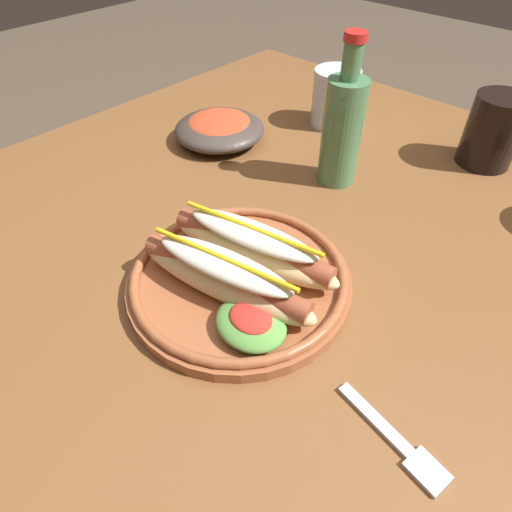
{
  "coord_description": "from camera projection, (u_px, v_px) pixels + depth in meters",
  "views": [
    {
      "loc": [
        0.26,
        -0.39,
        1.14
      ],
      "look_at": [
        -0.01,
        -0.1,
        0.77
      ],
      "focal_mm": 30.79,
      "sensor_mm": 36.0,
      "label": 1
    }
  ],
  "objects": [
    {
      "name": "side_bowl",
      "position": [
        219.0,
        128.0,
        0.79
      ],
      "size": [
        0.16,
        0.16,
        0.05
      ],
      "color": "#423833",
      "rests_on": "dining_table"
    },
    {
      "name": "dining_table",
      "position": [
        302.0,
        285.0,
        0.67
      ],
      "size": [
        1.11,
        1.09,
        0.74
      ],
      "color": "brown",
      "rests_on": "ground_plane"
    },
    {
      "name": "ground_plane",
      "position": [
        284.0,
        458.0,
        1.12
      ],
      "size": [
        8.0,
        8.0,
        0.0
      ],
      "primitive_type": "plane",
      "color": "brown"
    },
    {
      "name": "soda_cup",
      "position": [
        493.0,
        131.0,
        0.72
      ],
      "size": [
        0.09,
        0.09,
        0.12
      ],
      "primitive_type": "cylinder",
      "color": "black",
      "rests_on": "dining_table"
    },
    {
      "name": "water_cup",
      "position": [
        335.0,
        98.0,
        0.82
      ],
      "size": [
        0.09,
        0.09,
        0.1
      ],
      "primitive_type": "cylinder",
      "color": "silver",
      "rests_on": "dining_table"
    },
    {
      "name": "fork",
      "position": [
        398.0,
        442.0,
        0.4
      ],
      "size": [
        0.12,
        0.04,
        0.0
      ],
      "rotation": [
        0.0,
        0.0,
        -0.18
      ],
      "color": "silver",
      "rests_on": "dining_table"
    },
    {
      "name": "hot_dog_plate",
      "position": [
        239.0,
        273.0,
        0.52
      ],
      "size": [
        0.27,
        0.27,
        0.08
      ],
      "color": "#9E5633",
      "rests_on": "dining_table"
    },
    {
      "name": "glass_bottle",
      "position": [
        342.0,
        128.0,
        0.66
      ],
      "size": [
        0.06,
        0.06,
        0.22
      ],
      "color": "#4C7F51",
      "rests_on": "dining_table"
    }
  ]
}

